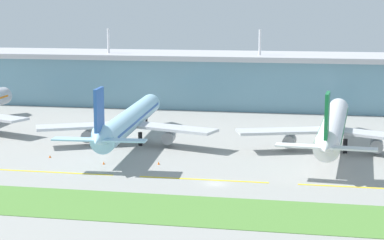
# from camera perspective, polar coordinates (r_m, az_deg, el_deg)

# --- Properties ---
(ground_plane) EXTENTS (600.00, 600.00, 0.00)m
(ground_plane) POSITION_cam_1_polar(r_m,az_deg,el_deg) (138.33, 2.00, -5.52)
(ground_plane) COLOR gray
(terminal_building) EXTENTS (288.00, 34.00, 28.35)m
(terminal_building) POSITION_cam_1_polar(r_m,az_deg,el_deg) (243.44, 5.93, 3.47)
(terminal_building) COLOR #6693A8
(terminal_building) RESTS_ON ground
(airliner_near_middle) EXTENTS (48.69, 70.74, 18.90)m
(airliner_near_middle) POSITION_cam_1_polar(r_m,az_deg,el_deg) (176.72, -5.43, -0.04)
(airliner_near_middle) COLOR #9ED1EA
(airliner_near_middle) RESTS_ON ground
(airliner_far_middle) EXTENTS (48.68, 70.46, 18.90)m
(airliner_far_middle) POSITION_cam_1_polar(r_m,az_deg,el_deg) (171.26, 12.08, -0.53)
(airliner_far_middle) COLOR silver
(airliner_far_middle) RESTS_ON ground
(taxiway_stripe_mid_west) EXTENTS (28.00, 0.70, 0.04)m
(taxiway_stripe_mid_west) POSITION_cam_1_polar(r_m,az_deg,el_deg) (150.80, -11.91, -4.43)
(taxiway_stripe_mid_west) COLOR yellow
(taxiway_stripe_mid_west) RESTS_ON ground
(taxiway_stripe_centre) EXTENTS (28.00, 0.70, 0.04)m
(taxiway_stripe_centre) POSITION_cam_1_polar(r_m,az_deg,el_deg) (141.48, 0.97, -5.16)
(taxiway_stripe_centre) COLOR yellow
(taxiway_stripe_centre) RESTS_ON ground
(taxiway_stripe_mid_east) EXTENTS (28.00, 0.70, 0.04)m
(taxiway_stripe_mid_east) POSITION_cam_1_polar(r_m,az_deg,el_deg) (140.01, 14.88, -5.66)
(taxiway_stripe_mid_east) COLOR yellow
(taxiway_stripe_mid_east) RESTS_ON ground
(grass_verge) EXTENTS (300.00, 18.00, 0.10)m
(grass_verge) POSITION_cam_1_polar(r_m,az_deg,el_deg) (120.46, 0.62, -7.84)
(grass_verge) COLOR #518438
(grass_verge) RESTS_ON ground
(safety_cone_left_wingtip) EXTENTS (0.56, 0.56, 0.70)m
(safety_cone_left_wingtip) POSITION_cam_1_polar(r_m,az_deg,el_deg) (154.84, -2.90, -3.73)
(safety_cone_left_wingtip) COLOR orange
(safety_cone_left_wingtip) RESTS_ON ground
(safety_cone_nose_front) EXTENTS (0.56, 0.56, 0.70)m
(safety_cone_nose_front) POSITION_cam_1_polar(r_m,az_deg,el_deg) (156.18, -7.62, -3.68)
(safety_cone_nose_front) COLOR orange
(safety_cone_nose_front) RESTS_ON ground
(safety_cone_right_wingtip) EXTENTS (0.56, 0.56, 0.70)m
(safety_cone_right_wingtip) POSITION_cam_1_polar(r_m,az_deg,el_deg) (165.09, -12.15, -3.08)
(safety_cone_right_wingtip) COLOR orange
(safety_cone_right_wingtip) RESTS_ON ground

